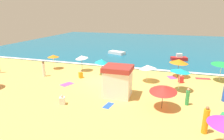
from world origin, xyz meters
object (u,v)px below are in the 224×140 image
at_px(beachgoer_5, 206,121).
at_px(beach_umbrella_9, 179,61).
at_px(small_boat_0, 117,53).
at_px(beach_umbrella_7, 148,67).
at_px(beach_umbrella_0, 82,57).
at_px(small_boat_1, 179,58).
at_px(beachgoer_8, 44,69).
at_px(beach_umbrella_8, 163,89).
at_px(beachgoer_2, 187,97).
at_px(lifeguard_cabana, 118,81).
at_px(beachgoer_1, 81,75).
at_px(beach_umbrella_1, 53,56).
at_px(beachgoer_3, 62,100).
at_px(beach_umbrella_4, 102,61).
at_px(beach_umbrella_2, 180,70).
at_px(beach_umbrella_5, 222,63).
at_px(beachgoer_10, 181,79).

bearing_deg(beachgoer_5, beach_umbrella_9, 97.67).
bearing_deg(small_boat_0, beach_umbrella_7, -60.82).
bearing_deg(beach_umbrella_0, small_boat_0, 82.49).
bearing_deg(small_boat_1, beachgoer_8, -140.29).
distance_m(beach_umbrella_8, beachgoer_2, 2.55).
bearing_deg(beachgoer_5, small_boat_1, 93.65).
bearing_deg(beach_umbrella_8, lifeguard_cabana, 161.76).
relative_size(beach_umbrella_7, beachgoer_2, 1.70).
bearing_deg(beachgoer_1, beach_umbrella_7, 8.16).
xyz_separation_m(beach_umbrella_1, small_boat_0, (5.64, 11.74, -1.45)).
bearing_deg(beach_umbrella_8, beachgoer_8, 163.36).
distance_m(beachgoer_3, small_boat_1, 21.52).
relative_size(beach_umbrella_4, small_boat_1, 0.81).
distance_m(beach_umbrella_9, beachgoer_1, 11.78).
relative_size(beach_umbrella_1, beach_umbrella_2, 0.85).
relative_size(beach_umbrella_8, small_boat_0, 0.82).
relative_size(beach_umbrella_8, beachgoer_5, 1.44).
bearing_deg(beachgoer_5, beach_umbrella_7, 119.05).
distance_m(beach_umbrella_4, small_boat_0, 12.48).
height_order(beach_umbrella_4, beachgoer_1, beach_umbrella_4).
bearing_deg(small_boat_1, small_boat_0, 170.69).
bearing_deg(beach_umbrella_7, small_boat_1, 72.32).
bearing_deg(beach_umbrella_5, beachgoer_1, -167.01).
distance_m(beach_umbrella_7, beach_umbrella_8, 6.47).
bearing_deg(small_boat_1, beach_umbrella_4, -131.61).
xyz_separation_m(beach_umbrella_1, beach_umbrella_9, (16.28, 1.38, 0.16)).
xyz_separation_m(lifeguard_cabana, beach_umbrella_8, (4.12, -1.36, 0.25)).
distance_m(beachgoer_3, beachgoer_5, 11.03).
relative_size(beachgoer_3, small_boat_1, 0.33).
xyz_separation_m(beach_umbrella_2, beach_umbrella_7, (-3.37, 1.81, -0.41)).
relative_size(beach_umbrella_5, beachgoer_8, 1.27).
bearing_deg(beachgoer_2, beachgoer_10, 93.67).
xyz_separation_m(beachgoer_3, small_boat_0, (-1.21, 20.99, -0.02)).
relative_size(beachgoer_8, small_boat_1, 0.69).
xyz_separation_m(beachgoer_5, beachgoer_8, (-17.13, 6.92, 0.00)).
height_order(beachgoer_8, small_boat_0, beachgoer_8).
relative_size(beachgoer_5, small_boat_1, 0.70).
xyz_separation_m(lifeguard_cabana, beachgoer_3, (-4.01, -3.13, -1.11)).
height_order(beachgoer_3, beachgoer_10, beachgoer_10).
bearing_deg(beach_umbrella_4, beachgoer_5, -42.06).
bearing_deg(beach_umbrella_1, beachgoer_5, -29.61).
distance_m(beach_umbrella_0, beach_umbrella_2, 12.66).
xyz_separation_m(lifeguard_cabana, beach_umbrella_0, (-6.73, 6.38, 0.41)).
bearing_deg(beachgoer_5, beach_umbrella_4, 137.94).
bearing_deg(beachgoer_10, beach_umbrella_4, 179.53).
bearing_deg(beach_umbrella_0, beachgoer_10, -4.09).
relative_size(beach_umbrella_2, beachgoer_5, 1.30).
bearing_deg(beach_umbrella_4, beachgoer_2, -30.18).
distance_m(beach_umbrella_0, small_boat_0, 11.68).
bearing_deg(beach_umbrella_4, beachgoer_3, -92.43).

